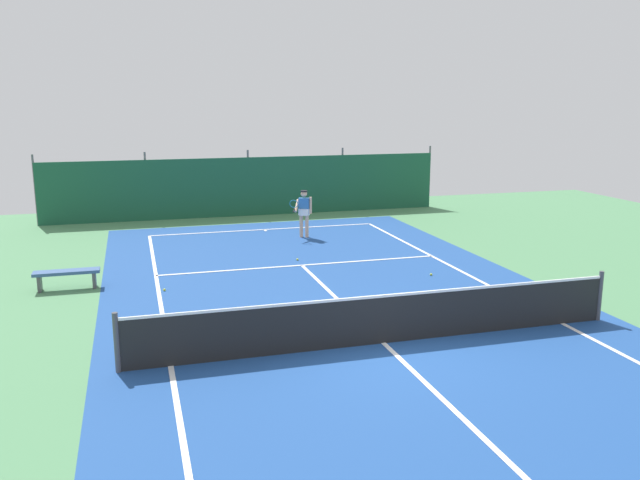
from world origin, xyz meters
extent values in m
plane|color=#4C8456|center=(0.00, 0.00, 0.00)|extent=(36.00, 36.00, 0.00)
cube|color=#1E478C|center=(0.00, 0.00, 0.00)|extent=(11.02, 26.60, 0.01)
cube|color=white|center=(0.00, 11.90, 0.01)|extent=(8.22, 0.10, 0.01)
cube|color=white|center=(-4.11, 0.00, 0.01)|extent=(0.10, 23.80, 0.01)
cube|color=white|center=(4.11, 0.00, 0.01)|extent=(0.10, 23.80, 0.01)
cube|color=white|center=(0.00, 6.40, 0.01)|extent=(8.22, 0.10, 0.01)
cube|color=white|center=(0.00, 0.00, 0.01)|extent=(0.10, 12.80, 0.01)
cube|color=white|center=(0.00, 11.75, 0.01)|extent=(0.10, 0.30, 0.01)
cube|color=black|center=(0.00, 0.00, 0.47)|extent=(9.92, 0.03, 0.95)
cube|color=white|center=(0.00, 0.00, 0.97)|extent=(9.92, 0.04, 0.05)
cylinder|color=#47474C|center=(-5.01, 0.00, 0.55)|extent=(0.10, 0.10, 1.10)
cylinder|color=#47474C|center=(5.01, 0.00, 0.55)|extent=(0.10, 0.10, 1.10)
cube|color=#195138|center=(0.00, 15.04, 1.20)|extent=(16.22, 0.06, 2.40)
cylinder|color=#595B60|center=(-8.11, 15.10, 1.35)|extent=(0.08, 0.08, 2.70)
cylinder|color=#595B60|center=(-4.05, 15.10, 1.35)|extent=(0.08, 0.08, 2.70)
cylinder|color=#595B60|center=(0.00, 15.10, 1.35)|extent=(0.08, 0.08, 2.70)
cylinder|color=#595B60|center=(4.05, 15.10, 1.35)|extent=(0.08, 0.08, 2.70)
cylinder|color=#595B60|center=(8.11, 15.10, 1.35)|extent=(0.08, 0.08, 2.70)
cube|color=#234C1E|center=(0.00, 15.64, 0.55)|extent=(14.60, 0.70, 1.10)
cylinder|color=#D8AD8C|center=(1.17, 10.19, 0.41)|extent=(0.12, 0.12, 0.82)
cylinder|color=#D8AD8C|center=(0.98, 10.27, 0.41)|extent=(0.12, 0.12, 0.82)
cylinder|color=white|center=(1.08, 10.23, 0.90)|extent=(0.40, 0.40, 0.22)
cube|color=#2D6BB7|center=(1.08, 10.23, 1.10)|extent=(0.41, 0.33, 0.56)
sphere|color=#D8AD8C|center=(1.08, 10.23, 1.53)|extent=(0.22, 0.22, 0.22)
cylinder|color=black|center=(1.08, 10.23, 1.62)|extent=(0.23, 0.23, 0.04)
cylinder|color=#D8AD8C|center=(1.29, 10.13, 1.13)|extent=(0.09, 0.09, 0.58)
cylinder|color=#D8AD8C|center=(0.82, 10.21, 1.13)|extent=(0.30, 0.52, 0.41)
cylinder|color=black|center=(0.65, 9.96, 1.02)|extent=(0.14, 0.26, 0.13)
torus|color=teal|center=(0.65, 9.96, 1.24)|extent=(0.33, 0.24, 0.29)
sphere|color=#CCDB33|center=(0.02, 7.02, 0.03)|extent=(0.07, 0.07, 0.07)
sphere|color=#CCDB33|center=(3.12, 4.35, 0.03)|extent=(0.07, 0.07, 0.07)
sphere|color=#CCDB33|center=(-3.96, 4.87, 0.03)|extent=(0.07, 0.07, 0.07)
cube|color=#335184|center=(-6.31, 5.73, 0.45)|extent=(1.60, 0.40, 0.08)
cube|color=#4C4C51|center=(-6.96, 5.73, 0.23)|extent=(0.08, 0.36, 0.45)
cube|color=#4C4C51|center=(-5.66, 5.73, 0.23)|extent=(0.08, 0.36, 0.45)
camera|label=1|loc=(-4.58, -11.36, 4.72)|focal=36.71mm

